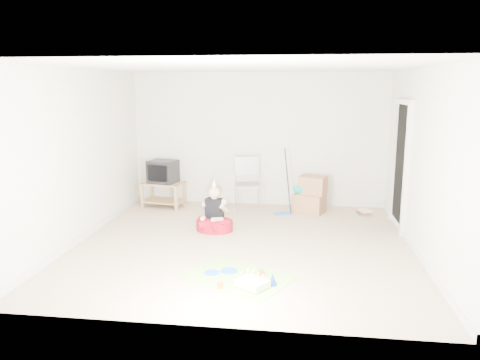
# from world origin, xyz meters

# --- Properties ---
(ground) EXTENTS (5.00, 5.00, 0.00)m
(ground) POSITION_xyz_m (0.00, 0.00, 0.00)
(ground) COLOR tan
(ground) RESTS_ON ground
(doorway_recess) EXTENTS (0.02, 0.90, 2.05)m
(doorway_recess) POSITION_xyz_m (2.48, 1.20, 1.02)
(doorway_recess) COLOR black
(doorway_recess) RESTS_ON ground
(tv_stand) EXTENTS (0.84, 0.60, 0.48)m
(tv_stand) POSITION_xyz_m (-1.82, 2.00, 0.28)
(tv_stand) COLOR #997145
(tv_stand) RESTS_ON ground
(crt_tv) EXTENTS (0.60, 0.53, 0.44)m
(crt_tv) POSITION_xyz_m (-1.82, 2.00, 0.70)
(crt_tv) COLOR black
(crt_tv) RESTS_ON tv_stand
(folding_chair) EXTENTS (0.57, 0.56, 1.06)m
(folding_chair) POSITION_xyz_m (-0.13, 1.87, 0.51)
(folding_chair) COLOR #9A999F
(folding_chair) RESTS_ON ground
(cardboard_boxes) EXTENTS (0.67, 0.59, 0.69)m
(cardboard_boxes) POSITION_xyz_m (1.02, 1.94, 0.33)
(cardboard_boxes) COLOR #A06D4D
(cardboard_boxes) RESTS_ON ground
(floor_mop) EXTENTS (0.32, 0.38, 1.20)m
(floor_mop) POSITION_xyz_m (0.53, 1.72, 0.26)
(floor_mop) COLOR blue
(floor_mop) RESTS_ON ground
(book_pile) EXTENTS (0.26, 0.30, 0.09)m
(book_pile) POSITION_xyz_m (2.02, 1.93, 0.04)
(book_pile) COLOR #287A4D
(book_pile) RESTS_ON ground
(seated_woman) EXTENTS (0.76, 0.76, 0.89)m
(seated_woman) POSITION_xyz_m (-0.55, 0.61, 0.19)
(seated_woman) COLOR #A50F22
(seated_woman) RESTS_ON ground
(party_mat) EXTENTS (1.54, 1.39, 0.01)m
(party_mat) POSITION_xyz_m (0.08, -1.25, 0.00)
(party_mat) COLOR #EB3173
(party_mat) RESTS_ON ground
(birthday_cake) EXTENTS (0.44, 0.42, 0.16)m
(birthday_cake) POSITION_xyz_m (0.30, -1.54, 0.05)
(birthday_cake) COLOR white
(birthday_cake) RESTS_ON party_mat
(blue_plate_near) EXTENTS (0.30, 0.30, 0.01)m
(blue_plate_near) POSITION_xyz_m (-0.05, -1.10, 0.01)
(blue_plate_near) COLOR blue
(blue_plate_near) RESTS_ON party_mat
(blue_plate_far) EXTENTS (0.21, 0.21, 0.01)m
(blue_plate_far) POSITION_xyz_m (-0.26, -1.18, 0.01)
(blue_plate_far) COLOR blue
(blue_plate_far) RESTS_ON party_mat
(orange_cup_near) EXTENTS (0.09, 0.09, 0.08)m
(orange_cup_near) POSITION_xyz_m (0.37, -1.17, 0.04)
(orange_cup_near) COLOR #D35717
(orange_cup_near) RESTS_ON party_mat
(orange_cup_far) EXTENTS (0.09, 0.09, 0.07)m
(orange_cup_far) POSITION_xyz_m (-0.08, -1.61, 0.04)
(orange_cup_far) COLOR #D35717
(orange_cup_far) RESTS_ON party_mat
(blue_party_hat) EXTENTS (0.15, 0.15, 0.15)m
(blue_party_hat) POSITION_xyz_m (0.53, -1.45, 0.08)
(blue_party_hat) COLOR #1A42B8
(blue_party_hat) RESTS_ON party_mat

